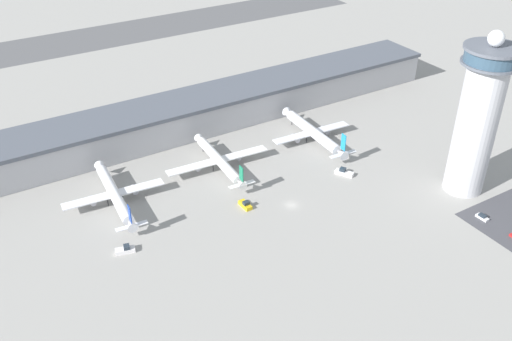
% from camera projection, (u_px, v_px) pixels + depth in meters
% --- Properties ---
extents(ground_plane, '(1000.00, 1000.00, 0.00)m').
position_uv_depth(ground_plane, '(291.00, 205.00, 202.69)').
color(ground_plane, gray).
extents(terminal_building, '(236.06, 25.00, 14.89)m').
position_uv_depth(terminal_building, '(202.00, 111.00, 249.28)').
color(terminal_building, '#B2B2B7').
rests_on(terminal_building, ground).
extents(runway_strip, '(354.09, 44.00, 0.01)m').
position_uv_depth(runway_strip, '(102.00, 37.00, 354.23)').
color(runway_strip, '#515154').
rests_on(runway_strip, ground).
extents(control_tower, '(19.29, 19.29, 60.12)m').
position_uv_depth(control_tower, '(478.00, 117.00, 196.34)').
color(control_tower, '#BCBCC1').
rests_on(control_tower, ground).
extents(airplane_gate_alpha, '(36.54, 44.35, 12.35)m').
position_uv_depth(airplane_gate_alpha, '(114.00, 194.00, 201.08)').
color(airplane_gate_alpha, white).
rests_on(airplane_gate_alpha, ground).
extents(airplane_gate_bravo, '(42.08, 41.43, 11.90)m').
position_uv_depth(airplane_gate_bravo, '(219.00, 160.00, 220.64)').
color(airplane_gate_bravo, white).
rests_on(airplane_gate_bravo, ground).
extents(airplane_gate_charlie, '(36.03, 44.76, 13.21)m').
position_uv_depth(airplane_gate_charlie, '(313.00, 132.00, 239.96)').
color(airplane_gate_charlie, silver).
rests_on(airplane_gate_charlie, ground).
extents(service_truck_catering, '(2.56, 6.00, 2.54)m').
position_uv_depth(service_truck_catering, '(245.00, 205.00, 201.33)').
color(service_truck_catering, black).
rests_on(service_truck_catering, ground).
extents(service_truck_fuel, '(6.68, 4.07, 2.57)m').
position_uv_depth(service_truck_fuel, '(125.00, 250.00, 180.62)').
color(service_truck_fuel, black).
rests_on(service_truck_fuel, ground).
extents(service_truck_baggage, '(5.65, 7.44, 2.66)m').
position_uv_depth(service_truck_baggage, '(344.00, 172.00, 219.36)').
color(service_truck_baggage, black).
rests_on(service_truck_baggage, ground).
extents(car_silver_sedan, '(2.07, 4.58, 1.53)m').
position_uv_depth(car_silver_sedan, '(482.00, 217.00, 195.72)').
color(car_silver_sedan, black).
rests_on(car_silver_sedan, ground).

